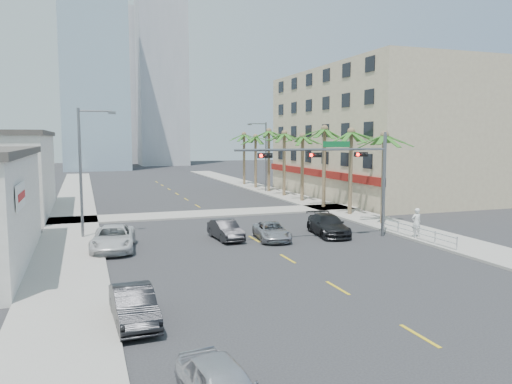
# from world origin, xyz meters

# --- Properties ---
(ground) EXTENTS (260.00, 260.00, 0.00)m
(ground) POSITION_xyz_m (0.00, 0.00, 0.00)
(ground) COLOR #262628
(ground) RESTS_ON ground
(sidewalk_right) EXTENTS (4.00, 120.00, 0.15)m
(sidewalk_right) POSITION_xyz_m (12.00, 20.00, 0.07)
(sidewalk_right) COLOR gray
(sidewalk_right) RESTS_ON ground
(sidewalk_left) EXTENTS (4.00, 120.00, 0.15)m
(sidewalk_left) POSITION_xyz_m (-12.00, 20.00, 0.07)
(sidewalk_left) COLOR gray
(sidewalk_left) RESTS_ON ground
(sidewalk_cross) EXTENTS (80.00, 4.00, 0.15)m
(sidewalk_cross) POSITION_xyz_m (0.00, 22.00, 0.07)
(sidewalk_cross) COLOR gray
(sidewalk_cross) RESTS_ON ground
(building_right) EXTENTS (15.25, 28.00, 15.00)m
(building_right) POSITION_xyz_m (21.99, 30.00, 7.50)
(building_right) COLOR tan
(building_right) RESTS_ON ground
(tower_far_left) EXTENTS (14.00, 14.00, 48.00)m
(tower_far_left) POSITION_xyz_m (-8.00, 95.00, 24.00)
(tower_far_left) COLOR #99B2C6
(tower_far_left) RESTS_ON ground
(tower_far_right) EXTENTS (12.00, 12.00, 60.00)m
(tower_far_right) POSITION_xyz_m (9.00, 110.00, 30.00)
(tower_far_right) COLOR #ADADB2
(tower_far_right) RESTS_ON ground
(tower_far_center) EXTENTS (16.00, 16.00, 42.00)m
(tower_far_center) POSITION_xyz_m (-3.00, 125.00, 21.00)
(tower_far_center) COLOR #ADADB2
(tower_far_center) RESTS_ON ground
(traffic_signal_mast) EXTENTS (11.12, 0.54, 7.20)m
(traffic_signal_mast) POSITION_xyz_m (5.78, 7.95, 5.06)
(traffic_signal_mast) COLOR slate
(traffic_signal_mast) RESTS_ON ground
(palm_tree_0) EXTENTS (4.80, 4.80, 7.80)m
(palm_tree_0) POSITION_xyz_m (11.60, 12.00, 7.08)
(palm_tree_0) COLOR brown
(palm_tree_0) RESTS_ON ground
(palm_tree_1) EXTENTS (4.80, 4.80, 8.16)m
(palm_tree_1) POSITION_xyz_m (11.60, 17.20, 7.43)
(palm_tree_1) COLOR brown
(palm_tree_1) RESTS_ON ground
(palm_tree_2) EXTENTS (4.80, 4.80, 8.52)m
(palm_tree_2) POSITION_xyz_m (11.60, 22.40, 7.78)
(palm_tree_2) COLOR brown
(palm_tree_2) RESTS_ON ground
(palm_tree_3) EXTENTS (4.80, 4.80, 7.80)m
(palm_tree_3) POSITION_xyz_m (11.60, 27.60, 7.08)
(palm_tree_3) COLOR brown
(palm_tree_3) RESTS_ON ground
(palm_tree_4) EXTENTS (4.80, 4.80, 8.16)m
(palm_tree_4) POSITION_xyz_m (11.60, 32.80, 7.43)
(palm_tree_4) COLOR brown
(palm_tree_4) RESTS_ON ground
(palm_tree_5) EXTENTS (4.80, 4.80, 8.52)m
(palm_tree_5) POSITION_xyz_m (11.60, 38.00, 7.78)
(palm_tree_5) COLOR brown
(palm_tree_5) RESTS_ON ground
(palm_tree_6) EXTENTS (4.80, 4.80, 7.80)m
(palm_tree_6) POSITION_xyz_m (11.60, 43.20, 7.08)
(palm_tree_6) COLOR brown
(palm_tree_6) RESTS_ON ground
(palm_tree_7) EXTENTS (4.80, 4.80, 8.16)m
(palm_tree_7) POSITION_xyz_m (11.60, 48.40, 7.43)
(palm_tree_7) COLOR brown
(palm_tree_7) RESTS_ON ground
(streetlight_left) EXTENTS (2.55, 0.25, 9.00)m
(streetlight_left) POSITION_xyz_m (-11.00, 14.00, 5.06)
(streetlight_left) COLOR slate
(streetlight_left) RESTS_ON ground
(streetlight_right) EXTENTS (2.55, 0.25, 9.00)m
(streetlight_right) POSITION_xyz_m (11.00, 38.00, 5.06)
(streetlight_right) COLOR slate
(streetlight_right) RESTS_ON ground
(guardrail) EXTENTS (0.08, 8.08, 1.00)m
(guardrail) POSITION_xyz_m (10.30, 6.00, 0.67)
(guardrail) COLOR silver
(guardrail) RESTS_ON ground
(car_parked_mid) EXTENTS (1.65, 4.26, 1.38)m
(car_parked_mid) POSITION_xyz_m (-9.40, -3.46, 0.69)
(car_parked_mid) COLOR black
(car_parked_mid) RESTS_ON ground
(car_parked_far) EXTENTS (3.20, 5.72, 1.51)m
(car_parked_far) POSITION_xyz_m (-9.40, 9.60, 0.76)
(car_parked_far) COLOR silver
(car_parked_far) RESTS_ON ground
(car_lane_left) EXTENTS (1.73, 4.19, 1.35)m
(car_lane_left) POSITION_xyz_m (-1.90, 10.51, 0.67)
(car_lane_left) COLOR black
(car_lane_left) RESTS_ON ground
(car_lane_center) EXTENTS (2.62, 4.64, 1.22)m
(car_lane_center) POSITION_xyz_m (1.05, 9.34, 0.61)
(car_lane_center) COLOR #AFAFB3
(car_lane_center) RESTS_ON ground
(car_lane_right) EXTENTS (2.74, 5.32, 1.48)m
(car_lane_right) POSITION_xyz_m (5.50, 9.63, 0.74)
(car_lane_right) COLOR black
(car_lane_right) RESTS_ON ground
(pedestrian) EXTENTS (0.73, 0.48, 2.01)m
(pedestrian) POSITION_xyz_m (10.63, 6.40, 1.15)
(pedestrian) COLOR white
(pedestrian) RESTS_ON sidewalk_right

